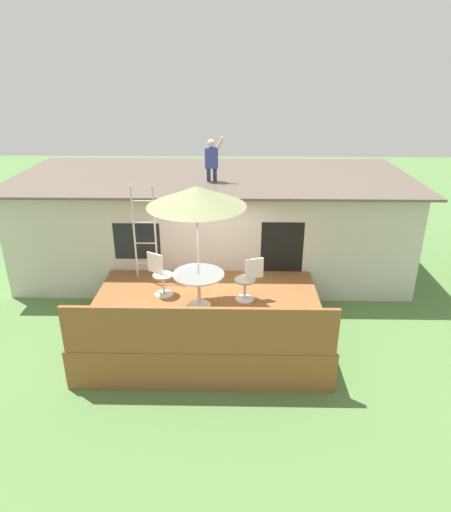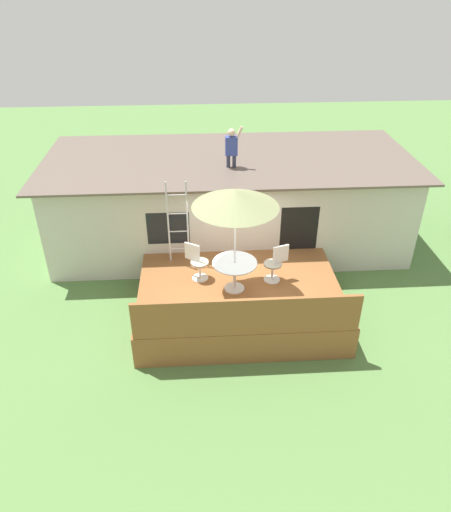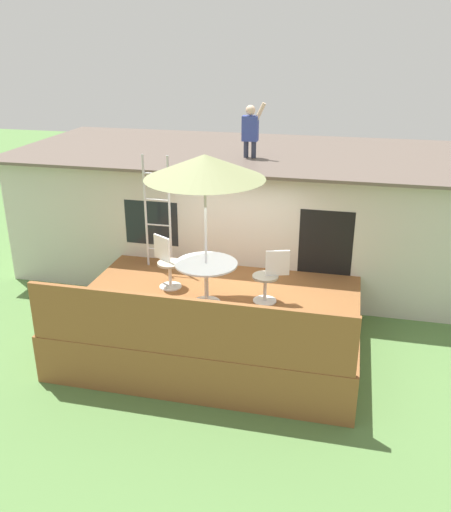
{
  "view_description": "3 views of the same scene",
  "coord_description": "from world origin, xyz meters",
  "px_view_note": "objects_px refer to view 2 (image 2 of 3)",
  "views": [
    {
      "loc": [
        0.58,
        -8.27,
        5.46
      ],
      "look_at": [
        0.39,
        1.05,
        1.43
      ],
      "focal_mm": 31.63,
      "sensor_mm": 36.0,
      "label": 1
    },
    {
      "loc": [
        -0.93,
        -9.36,
        7.49
      ],
      "look_at": [
        -0.3,
        0.49,
        1.34
      ],
      "focal_mm": 33.63,
      "sensor_mm": 36.0,
      "label": 2
    },
    {
      "loc": [
        2.07,
        -8.15,
        5.03
      ],
      "look_at": [
        -0.01,
        0.76,
        1.33
      ],
      "focal_mm": 38.53,
      "sensor_mm": 36.0,
      "label": 3
    }
  ],
  "objects_px": {
    "step_ladder": "(178,223)",
    "patio_chair_right": "(275,264)",
    "patio_umbrella": "(235,199)",
    "person_figure": "(232,145)",
    "patio_table": "(235,268)",
    "patio_chair_left": "(197,262)"
  },
  "relations": [
    {
      "from": "patio_table",
      "to": "patio_chair_left",
      "type": "distance_m",
      "value": 1.02
    },
    {
      "from": "step_ladder",
      "to": "patio_chair_right",
      "type": "bearing_deg",
      "value": -23.92
    },
    {
      "from": "patio_chair_left",
      "to": "patio_chair_right",
      "type": "relative_size",
      "value": 1.0
    },
    {
      "from": "step_ladder",
      "to": "patio_chair_left",
      "type": "xyz_separation_m",
      "value": [
        0.45,
        -0.83,
        -0.64
      ]
    },
    {
      "from": "patio_table",
      "to": "step_ladder",
      "type": "height_order",
      "value": "step_ladder"
    },
    {
      "from": "patio_table",
      "to": "patio_umbrella",
      "type": "bearing_deg",
      "value": -90.0
    },
    {
      "from": "patio_umbrella",
      "to": "step_ladder",
      "type": "height_order",
      "value": "patio_umbrella"
    },
    {
      "from": "patio_umbrella",
      "to": "patio_chair_left",
      "type": "bearing_deg",
      "value": 148.61
    },
    {
      "from": "patio_chair_right",
      "to": "person_figure",
      "type": "bearing_deg",
      "value": -90.28
    },
    {
      "from": "patio_table",
      "to": "person_figure",
      "type": "distance_m",
      "value": 3.57
    },
    {
      "from": "step_ladder",
      "to": "patio_chair_left",
      "type": "distance_m",
      "value": 1.14
    },
    {
      "from": "person_figure",
      "to": "patio_chair_right",
      "type": "relative_size",
      "value": 1.21
    },
    {
      "from": "patio_table",
      "to": "person_figure",
      "type": "relative_size",
      "value": 0.94
    },
    {
      "from": "patio_umbrella",
      "to": "patio_chair_right",
      "type": "height_order",
      "value": "patio_umbrella"
    },
    {
      "from": "step_ladder",
      "to": "person_figure",
      "type": "bearing_deg",
      "value": 48.61
    },
    {
      "from": "patio_chair_right",
      "to": "patio_table",
      "type": "bearing_deg",
      "value": 0.0
    },
    {
      "from": "person_figure",
      "to": "step_ladder",
      "type": "bearing_deg",
      "value": -131.39
    },
    {
      "from": "step_ladder",
      "to": "patio_chair_right",
      "type": "xyz_separation_m",
      "value": [
        2.33,
        -1.03,
        -0.64
      ]
    },
    {
      "from": "patio_umbrella",
      "to": "person_figure",
      "type": "height_order",
      "value": "person_figure"
    },
    {
      "from": "step_ladder",
      "to": "person_figure",
      "type": "xyz_separation_m",
      "value": [
        1.46,
        1.66,
        1.39
      ]
    },
    {
      "from": "patio_table",
      "to": "step_ladder",
      "type": "distance_m",
      "value": 1.96
    },
    {
      "from": "step_ladder",
      "to": "patio_umbrella",
      "type": "bearing_deg",
      "value": -46.07
    }
  ]
}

